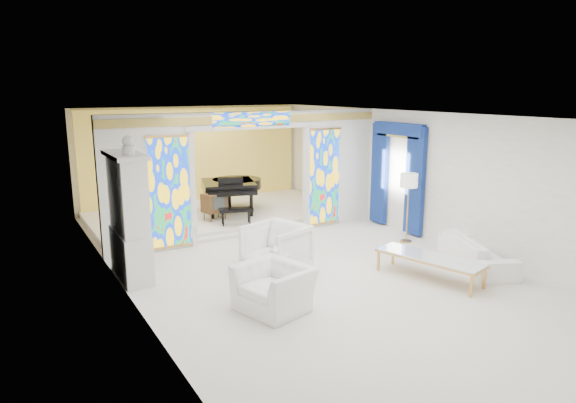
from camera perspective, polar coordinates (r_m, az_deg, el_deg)
floor at (r=10.91m, az=0.65°, el=-6.35°), size 12.00×12.00×0.00m
ceiling at (r=10.34m, az=0.69°, el=9.58°), size 7.00×12.00×0.02m
wall_back at (r=15.92m, az=-10.47°, el=4.96°), size 7.00×0.02×3.00m
wall_left at (r=9.28m, az=-18.26°, el=-0.74°), size 0.02×12.00×3.00m
wall_right at (r=12.65m, az=14.46°, el=2.88°), size 0.02×12.00×3.00m
partition_wall at (r=12.23m, az=-4.11°, el=3.65°), size 7.00×0.22×3.00m
stained_glass_left at (r=11.47m, az=-13.01°, el=0.98°), size 0.90×0.04×2.40m
stained_glass_right at (r=13.20m, az=4.06°, el=2.75°), size 0.90×0.04×2.40m
stained_glass_transom at (r=12.01m, az=-3.98°, el=9.09°), size 2.00×0.04×0.34m
alcove_platform at (r=14.42m, az=-7.69°, el=-1.41°), size 6.80×3.80×0.18m
gold_curtain_back at (r=15.80m, az=-10.32°, el=4.91°), size 6.70×0.10×2.90m
chandelier at (r=14.03m, az=-7.06°, el=8.40°), size 0.48×0.48×0.30m
blue_drapes at (r=13.07m, az=12.02°, el=3.64°), size 0.14×1.85×2.65m
china_cabinet at (r=9.98m, az=-17.26°, el=-1.73°), size 0.56×1.46×2.72m
armchair_left at (r=8.40m, az=-1.57°, el=-9.58°), size 1.25×1.35×0.73m
armchair_right at (r=9.96m, az=-1.34°, el=-5.28°), size 1.34×1.32×0.97m
sofa at (r=11.03m, az=20.30°, el=-5.29°), size 1.58×2.21×0.60m
side_table at (r=9.17m, az=-1.49°, el=-7.24°), size 0.67×0.67×0.65m
vase at (r=9.07m, az=-1.50°, el=-5.34°), size 0.23×0.23×0.18m
coffee_table at (r=9.99m, az=15.45°, el=-6.09°), size 1.15×2.13×0.46m
floor_lamp at (r=12.06m, az=13.27°, el=1.93°), size 0.42×0.42×1.62m
grand_piano at (r=14.27m, az=-6.19°, el=1.74°), size 2.10×2.72×1.04m
tv_console at (r=13.41m, az=-8.17°, el=-0.11°), size 0.69×0.55×0.70m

